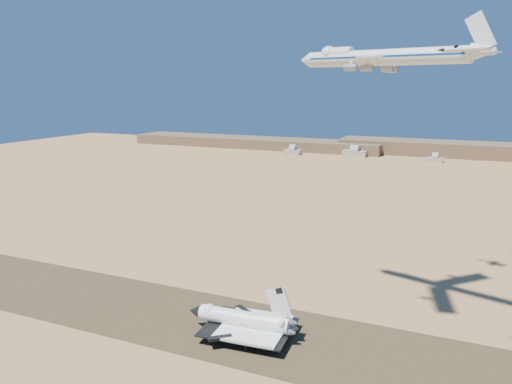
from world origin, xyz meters
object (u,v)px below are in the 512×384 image
at_px(crew_b, 253,347).
at_px(chase_jet_d, 482,54).
at_px(carrier_747, 377,58).
at_px(chase_jet_a, 466,49).
at_px(shuttle, 243,321).
at_px(chase_jet_c, 443,58).
at_px(crew_c, 245,345).
at_px(crew_a, 246,348).

distance_m(crew_b, chase_jet_d, 163.84).
relative_size(carrier_747, chase_jet_a, 5.08).
height_order(shuttle, chase_jet_c, chase_jet_c).
bearing_deg(crew_c, shuttle, -20.78).
relative_size(crew_b, chase_jet_c, 0.12).
bearing_deg(chase_jet_a, chase_jet_c, 114.34).
height_order(chase_jet_a, chase_jet_d, chase_jet_d).
xyz_separation_m(chase_jet_a, chase_jet_d, (3.70, 105.71, 4.17)).
bearing_deg(carrier_747, shuttle, -120.07).
bearing_deg(chase_jet_c, chase_jet_d, 73.63).
xyz_separation_m(crew_b, chase_jet_a, (61.77, 2.08, 100.41)).
distance_m(chase_jet_a, chase_jet_c, 86.98).
height_order(carrier_747, crew_c, carrier_747).
distance_m(crew_b, crew_c, 3.19).
height_order(crew_a, crew_b, crew_b).
bearing_deg(carrier_747, chase_jet_d, 76.84).
height_order(crew_a, crew_c, crew_c).
distance_m(chase_jet_c, chase_jet_d, 24.85).
distance_m(crew_b, chase_jet_c, 143.98).
relative_size(shuttle, crew_b, 22.78).
distance_m(chase_jet_a, chase_jet_d, 105.86).
height_order(carrier_747, crew_b, carrier_747).
distance_m(crew_c, chase_jet_c, 144.96).
distance_m(shuttle, crew_a, 12.13).
relative_size(crew_a, chase_jet_c, 0.12).
relative_size(carrier_747, crew_a, 42.07).
relative_size(carrier_747, chase_jet_d, 5.32).
relative_size(shuttle, carrier_747, 0.57).
relative_size(crew_a, chase_jet_d, 0.13).
bearing_deg(carrier_747, chase_jet_c, 81.36).
relative_size(crew_c, chase_jet_a, 0.13).
height_order(crew_c, chase_jet_a, chase_jet_a).
distance_m(shuttle, crew_b, 12.19).
distance_m(carrier_747, chase_jet_c, 47.60).
relative_size(chase_jet_c, chase_jet_d, 1.10).
bearing_deg(chase_jet_d, carrier_747, -103.83).
height_order(crew_c, chase_jet_d, chase_jet_d).
bearing_deg(crew_c, chase_jet_c, -81.00).
relative_size(crew_b, chase_jet_d, 0.13).
relative_size(carrier_747, crew_c, 38.99).
distance_m(crew_a, chase_jet_d, 165.65).
distance_m(carrier_747, crew_c, 115.25).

